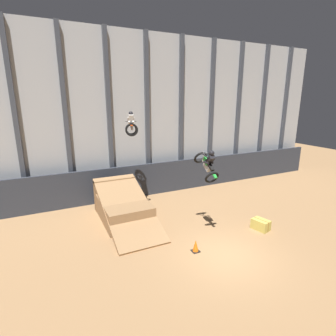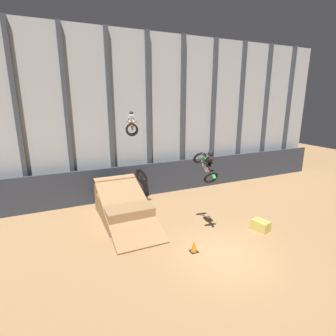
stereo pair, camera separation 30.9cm
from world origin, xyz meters
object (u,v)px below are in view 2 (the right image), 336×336
(rider_bike_left_air, at_px, (132,126))
(rider_bike_right_air, at_px, (207,164))
(dirt_ramp, at_px, (123,206))
(hay_bale_trackside, at_px, (261,225))
(traffic_cone_near_ramp, at_px, (194,246))

(rider_bike_left_air, height_order, rider_bike_right_air, rider_bike_left_air)
(dirt_ramp, xyz_separation_m, rider_bike_left_air, (1.00, 0.87, 4.64))
(dirt_ramp, bearing_deg, rider_bike_right_air, -47.84)
(dirt_ramp, height_order, rider_bike_left_air, rider_bike_left_air)
(rider_bike_right_air, distance_m, hay_bale_trackside, 4.68)
(rider_bike_left_air, height_order, traffic_cone_near_ramp, rider_bike_left_air)
(dirt_ramp, xyz_separation_m, traffic_cone_near_ramp, (2.02, -5.02, -0.44))
(rider_bike_left_air, relative_size, rider_bike_right_air, 0.97)
(dirt_ramp, height_order, hay_bale_trackside, dirt_ramp)
(rider_bike_left_air, relative_size, hay_bale_trackside, 1.77)
(dirt_ramp, distance_m, rider_bike_left_air, 4.82)
(dirt_ramp, xyz_separation_m, rider_bike_right_air, (3.38, -3.74, 3.05))
(rider_bike_right_air, bearing_deg, hay_bale_trackside, -14.29)
(rider_bike_left_air, xyz_separation_m, rider_bike_right_air, (2.39, -4.60, -1.59))
(dirt_ramp, distance_m, rider_bike_right_air, 5.89)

